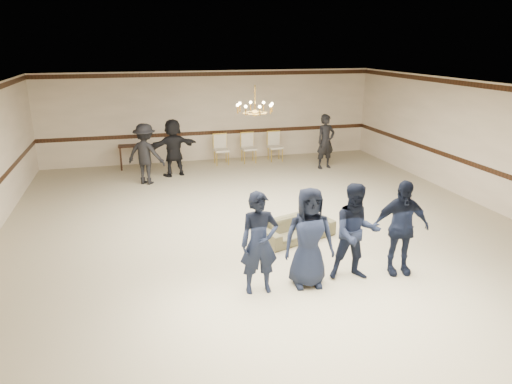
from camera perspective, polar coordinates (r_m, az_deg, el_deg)
The scene contains 16 objects.
room at distance 10.52m, azimuth 1.29°, elevation 3.70°, with size 12.01×14.01×3.21m.
chair_rail at distance 17.31m, azimuth -5.30°, elevation 7.19°, with size 12.00×0.02×0.14m, color #331B0F.
crown_molding at distance 17.05m, azimuth -5.50°, elevation 14.08°, with size 12.00×0.02×0.14m, color #331B0F.
chandelier at distance 11.24m, azimuth -0.13°, elevation 11.22°, with size 0.94×0.94×0.89m, color gold, non-canonical shape.
boy_a at distance 8.00m, azimuth 0.40°, elevation -6.23°, with size 0.66×0.43×1.81m, color black.
boy_b at distance 8.26m, azimuth 6.45°, elevation -5.53°, with size 0.88×0.58×1.81m, color black.
boy_c at distance 8.62m, azimuth 12.05°, elevation -4.83°, with size 0.88×0.68×1.81m, color black.
boy_d at distance 9.05m, azimuth 17.16°, elevation -4.14°, with size 1.06×0.44×1.81m, color black.
settee at distance 10.38m, azimuth 5.05°, elevation -4.43°, with size 1.70×0.67×0.50m, color brown.
adult_left at distance 14.60m, azimuth -13.28°, elevation 4.52°, with size 1.20×0.69×1.85m, color black.
adult_mid at distance 15.34m, azimuth -10.02°, elevation 5.34°, with size 1.72×0.55×1.85m, color black.
adult_right at distance 16.20m, azimuth 8.46°, elevation 6.08°, with size 0.68×0.44×1.85m, color black.
banquet_chair_left at distance 16.67m, azimuth -4.23°, elevation 5.13°, with size 0.50×0.50×1.04m, color beige, non-canonical shape.
banquet_chair_mid at distance 16.88m, azimuth -0.89°, elevation 5.34°, with size 0.50×0.50×1.04m, color beige, non-canonical shape.
banquet_chair_right at distance 17.15m, azimuth 2.37°, elevation 5.52°, with size 0.50×0.50×1.04m, color beige, non-canonical shape.
console_table at distance 16.61m, azimuth -14.60°, elevation 4.18°, with size 0.99×0.42×0.83m, color #331A11.
Camera 1 is at (-2.89, -9.78, 4.16)m, focal length 32.91 mm.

